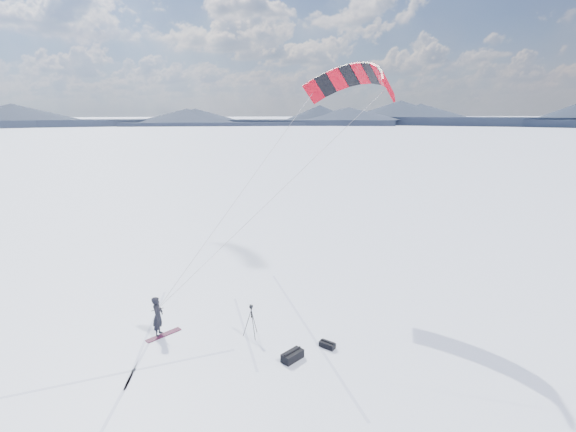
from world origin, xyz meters
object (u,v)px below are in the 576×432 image
object	(u,v)px
snowboard	(164,335)
gear_bag_a	(292,356)
tripod	(251,316)
snowkiter	(159,335)
gear_bag_b	(327,345)

from	to	relation	value
snowboard	gear_bag_a	distance (m)	6.19
snowboard	tripod	xyz separation A→B (m)	(3.82, -1.30, 0.96)
snowboard	gear_bag_a	bearing A→B (deg)	-63.76
snowkiter	tripod	bearing A→B (deg)	-90.34
snowkiter	snowboard	xyz separation A→B (m)	(0.18, -0.11, 0.02)
tripod	gear_bag_a	size ratio (longest dim) A/B	1.45
tripod	gear_bag_b	size ratio (longest dim) A/B	2.05
snowboard	gear_bag_b	size ratio (longest dim) A/B	2.24
gear_bag_b	snowkiter	bearing A→B (deg)	-152.27
snowkiter	tripod	distance (m)	4.36
snowkiter	gear_bag_a	distance (m)	6.41
tripod	gear_bag_a	distance (m)	2.74
snowboard	tripod	size ratio (longest dim) A/B	1.09
snowkiter	gear_bag_b	bearing A→B (deg)	-96.78
snowboard	gear_bag_b	xyz separation A→B (m)	(6.73, -3.24, 0.11)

